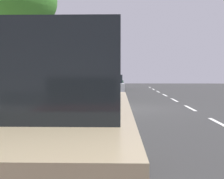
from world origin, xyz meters
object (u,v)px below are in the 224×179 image
(parked_sedan_green_nearest, at_px, (115,82))
(cyclist_with_backpack, at_px, (83,86))
(parked_sedan_silver_second, at_px, (111,85))
(street_tree_near_cyclist, at_px, (94,52))
(street_tree_mid_block, at_px, (79,41))
(street_tree_far_end, at_px, (19,3))
(parked_suv_tan_mid, at_px, (51,120))
(bicycle_at_curb, at_px, (87,102))

(parked_sedan_green_nearest, bearing_deg, cyclist_with_backpack, 86.88)
(parked_sedan_silver_second, bearing_deg, parked_sedan_green_nearest, -90.17)
(parked_sedan_green_nearest, bearing_deg, parked_sedan_silver_second, 89.83)
(cyclist_with_backpack, height_order, street_tree_near_cyclist, street_tree_near_cyclist)
(street_tree_mid_block, relative_size, street_tree_far_end, 1.15)
(parked_suv_tan_mid, relative_size, street_tree_far_end, 1.04)
(parked_sedan_silver_second, relative_size, street_tree_near_cyclist, 0.89)
(cyclist_with_backpack, relative_size, street_tree_mid_block, 0.33)
(cyclist_with_backpack, xyz_separation_m, street_tree_mid_block, (1.27, -7.46, 2.84))
(street_tree_far_end, bearing_deg, parked_suv_tan_mid, 113.33)
(parked_sedan_green_nearest, xyz_separation_m, street_tree_far_end, (2.20, 21.30, 2.93))
(cyclist_with_backpack, xyz_separation_m, street_tree_near_cyclist, (1.27, -17.75, 2.82))
(street_tree_mid_block, bearing_deg, cyclist_with_backpack, 99.69)
(parked_sedan_silver_second, height_order, street_tree_far_end, street_tree_far_end)
(parked_sedan_silver_second, height_order, street_tree_near_cyclist, street_tree_near_cyclist)
(parked_suv_tan_mid, bearing_deg, street_tree_far_end, -66.67)
(parked_suv_tan_mid, distance_m, street_tree_mid_block, 17.32)
(parked_suv_tan_mid, distance_m, street_tree_far_end, 6.16)
(parked_sedan_silver_second, xyz_separation_m, parked_suv_tan_mid, (-0.03, 18.34, 0.27))
(street_tree_mid_block, bearing_deg, bicycle_at_curb, 100.72)
(parked_suv_tan_mid, distance_m, bicycle_at_curb, 9.08)
(bicycle_at_curb, height_order, street_tree_far_end, street_tree_far_end)
(parked_suv_tan_mid, height_order, street_tree_mid_block, street_tree_mid_block)
(parked_sedan_green_nearest, relative_size, street_tree_far_end, 0.97)
(parked_sedan_green_nearest, relative_size, parked_suv_tan_mid, 0.93)
(parked_sedan_silver_second, bearing_deg, street_tree_far_end, 80.67)
(street_tree_near_cyclist, bearing_deg, parked_sedan_silver_second, 103.75)
(street_tree_mid_block, bearing_deg, parked_sedan_green_nearest, -103.06)
(street_tree_near_cyclist, bearing_deg, street_tree_mid_block, 90.00)
(cyclist_with_backpack, height_order, street_tree_far_end, street_tree_far_end)
(parked_sedan_silver_second, relative_size, parked_suv_tan_mid, 0.95)
(parked_suv_tan_mid, relative_size, street_tree_mid_block, 0.91)
(street_tree_mid_block, height_order, street_tree_far_end, street_tree_mid_block)
(parked_sedan_green_nearest, relative_size, cyclist_with_backpack, 2.52)
(street_tree_near_cyclist, relative_size, street_tree_far_end, 1.11)
(parked_sedan_silver_second, bearing_deg, street_tree_mid_block, 32.95)
(bicycle_at_curb, bearing_deg, parked_suv_tan_mid, 94.48)
(parked_suv_tan_mid, xyz_separation_m, bicycle_at_curb, (0.71, -9.03, -0.66))
(street_tree_far_end, bearing_deg, bicycle_at_curb, -110.89)
(parked_sedan_silver_second, relative_size, bicycle_at_curb, 3.47)
(parked_suv_tan_mid, xyz_separation_m, street_tree_mid_block, (2.20, -16.93, 2.88))
(parked_sedan_green_nearest, relative_size, bicycle_at_curb, 3.40)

